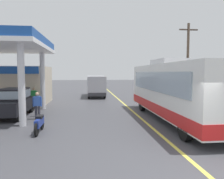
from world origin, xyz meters
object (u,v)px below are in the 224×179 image
at_px(minibus_opposing_lane, 96,84).
at_px(motorcycle_parked_forecourt, 39,123).
at_px(coach_bus_main, 174,91).
at_px(pedestrian_by_shop, 34,97).
at_px(car_at_pump, 13,101).
at_px(pedestrian_near_pump, 37,104).

distance_m(minibus_opposing_lane, motorcycle_parked_forecourt, 15.72).
height_order(coach_bus_main, pedestrian_by_shop, coach_bus_main).
relative_size(car_at_pump, motorcycle_parked_forecourt, 2.33).
bearing_deg(pedestrian_near_pump, motorcycle_parked_forecourt, -76.01).
xyz_separation_m(car_at_pump, pedestrian_by_shop, (0.52, 3.20, -0.08)).
distance_m(car_at_pump, minibus_opposing_lane, 12.62).
bearing_deg(motorcycle_parked_forecourt, minibus_opposing_lane, 77.92).
distance_m(pedestrian_near_pump, pedestrian_by_shop, 4.47).
bearing_deg(pedestrian_near_pump, minibus_opposing_lane, 71.81).
xyz_separation_m(coach_bus_main, minibus_opposing_lane, (-4.15, 13.42, -0.25)).
height_order(pedestrian_near_pump, pedestrian_by_shop, same).
xyz_separation_m(minibus_opposing_lane, pedestrian_by_shop, (-5.27, -8.00, -0.54)).
distance_m(motorcycle_parked_forecourt, pedestrian_by_shop, 7.61).
bearing_deg(coach_bus_main, pedestrian_near_pump, 172.18).
relative_size(pedestrian_near_pump, pedestrian_by_shop, 1.00).
bearing_deg(car_at_pump, pedestrian_by_shop, 80.83).
height_order(coach_bus_main, car_at_pump, coach_bus_main).
bearing_deg(car_at_pump, coach_bus_main, -12.58).
distance_m(coach_bus_main, car_at_pump, 10.21).
xyz_separation_m(minibus_opposing_lane, pedestrian_near_pump, (-4.04, -12.30, -0.54)).
distance_m(car_at_pump, pedestrian_near_pump, 2.07).
bearing_deg(pedestrian_by_shop, minibus_opposing_lane, 56.62).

